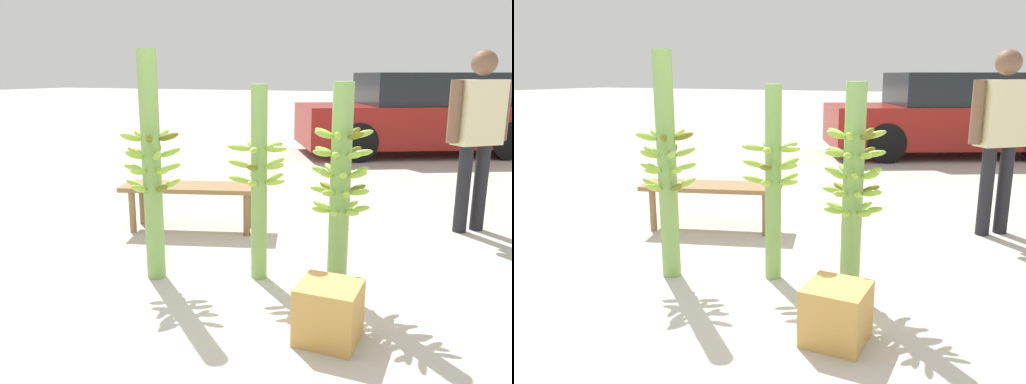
# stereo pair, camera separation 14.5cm
# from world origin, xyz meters

# --- Properties ---
(ground_plane) EXTENTS (80.00, 80.00, 0.00)m
(ground_plane) POSITION_xyz_m (0.00, 0.00, 0.00)
(ground_plane) COLOR #B2AA9E
(banana_stalk_left) EXTENTS (0.42, 0.42, 1.59)m
(banana_stalk_left) POSITION_xyz_m (-0.70, 0.16, 0.80)
(banana_stalk_left) COLOR #7AA851
(banana_stalk_left) RESTS_ON ground_plane
(banana_stalk_center) EXTENTS (0.43, 0.42, 1.36)m
(banana_stalk_center) POSITION_xyz_m (-0.02, 0.44, 0.71)
(banana_stalk_center) COLOR #7AA851
(banana_stalk_center) RESTS_ON ground_plane
(banana_stalk_right) EXTENTS (0.39, 0.39, 1.38)m
(banana_stalk_right) POSITION_xyz_m (0.56, 0.38, 0.72)
(banana_stalk_right) COLOR #7AA851
(banana_stalk_right) RESTS_ON ground_plane
(vendor_person) EXTENTS (0.54, 0.50, 1.63)m
(vendor_person) POSITION_xyz_m (1.33, 2.24, 0.97)
(vendor_person) COLOR black
(vendor_person) RESTS_ON ground_plane
(market_bench) EXTENTS (1.34, 0.78, 0.43)m
(market_bench) POSITION_xyz_m (-1.05, 1.24, 0.36)
(market_bench) COLOR olive
(market_bench) RESTS_ON ground_plane
(parked_car) EXTENTS (4.53, 3.53, 1.45)m
(parked_car) POSITION_xyz_m (0.37, 6.89, 0.70)
(parked_car) COLOR maroon
(parked_car) RESTS_ON ground_plane
(produce_crate) EXTENTS (0.32, 0.32, 0.32)m
(produce_crate) POSITION_xyz_m (0.67, -0.20, 0.16)
(produce_crate) COLOR #C69347
(produce_crate) RESTS_ON ground_plane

